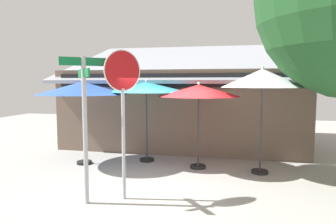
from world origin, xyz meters
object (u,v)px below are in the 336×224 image
(patio_umbrella_teal_center, at_px, (146,88))
(patio_umbrella_ivory_far_right, at_px, (262,79))
(street_sign_post, at_px, (85,114))
(patio_umbrella_royal_blue_left, at_px, (82,89))
(stop_sign, at_px, (123,94))
(patio_umbrella_crimson_right, at_px, (199,91))

(patio_umbrella_teal_center, relative_size, patio_umbrella_ivory_far_right, 0.88)
(street_sign_post, height_order, patio_umbrella_royal_blue_left, street_sign_post)
(patio_umbrella_royal_blue_left, height_order, patio_umbrella_teal_center, patio_umbrella_royal_blue_left)
(street_sign_post, relative_size, patio_umbrella_royal_blue_left, 1.10)
(patio_umbrella_ivory_far_right, bearing_deg, street_sign_post, -140.73)
(street_sign_post, bearing_deg, patio_umbrella_teal_center, 86.30)
(stop_sign, height_order, patio_umbrella_ivory_far_right, stop_sign)
(patio_umbrella_teal_center, bearing_deg, patio_umbrella_ivory_far_right, -10.02)
(stop_sign, bearing_deg, patio_umbrella_royal_blue_left, 132.09)
(patio_umbrella_crimson_right, distance_m, patio_umbrella_ivory_far_right, 1.71)
(stop_sign, height_order, patio_umbrella_teal_center, stop_sign)
(patio_umbrella_teal_center, distance_m, patio_umbrella_ivory_far_right, 3.36)
(patio_umbrella_royal_blue_left, bearing_deg, stop_sign, -47.91)
(patio_umbrella_teal_center, height_order, patio_umbrella_ivory_far_right, patio_umbrella_ivory_far_right)
(stop_sign, bearing_deg, patio_umbrella_teal_center, 97.70)
(patio_umbrella_royal_blue_left, xyz_separation_m, patio_umbrella_crimson_right, (3.36, 0.27, -0.07))
(patio_umbrella_teal_center, bearing_deg, patio_umbrella_royal_blue_left, -157.86)
(street_sign_post, relative_size, patio_umbrella_ivory_far_right, 1.03)
(patio_umbrella_royal_blue_left, bearing_deg, street_sign_post, -61.45)
(patio_umbrella_royal_blue_left, xyz_separation_m, patio_umbrella_ivory_far_right, (5.02, 0.12, 0.27))
(street_sign_post, distance_m, patio_umbrella_ivory_far_right, 4.60)
(street_sign_post, bearing_deg, patio_umbrella_crimson_right, 58.49)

